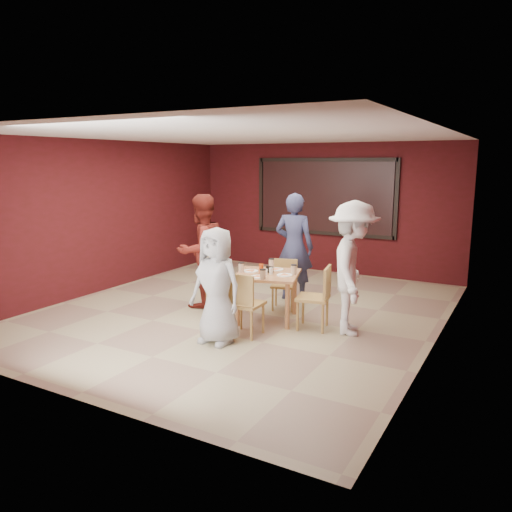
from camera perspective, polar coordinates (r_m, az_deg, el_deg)
The scene contains 11 objects.
floor at distance 8.21m, azimuth -1.44°, elevation -6.28°, with size 7.00×7.00×0.00m, color tan.
window_blinds at distance 10.98m, azimuth 7.78°, elevation 6.73°, with size 3.00×0.02×1.50m, color black.
dining_table at distance 7.60m, azimuth 1.29°, elevation -2.64°, with size 1.16×1.16×0.88m.
chair_front at distance 6.90m, azimuth -1.46°, elevation -5.14°, with size 0.46×0.46×0.91m.
chair_back at distance 8.28m, azimuth 3.28°, elevation -2.87°, with size 0.49×0.49×0.81m.
chair_left at distance 8.01m, azimuth -4.30°, elevation -2.70°, with size 0.50×0.50×0.96m.
chair_right at distance 7.26m, azimuth 7.14°, elevation -4.32°, with size 0.53×0.53×0.93m.
diner_front at distance 6.64m, azimuth -4.52°, elevation -3.43°, with size 0.77×0.50×1.57m, color #A8A8A8.
diner_back at distance 8.71m, azimuth 4.38°, elevation 1.04°, with size 0.68×0.45×1.88m, color #32365A.
diner_left at distance 8.34m, azimuth -6.26°, elevation 0.58°, with size 0.91×0.71×1.88m, color #5F1812.
diner_right at distance 7.08m, azimuth 11.02°, elevation -1.38°, with size 1.22×0.70×1.88m, color white.
Camera 1 is at (4.00, -6.75, 2.41)m, focal length 35.00 mm.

